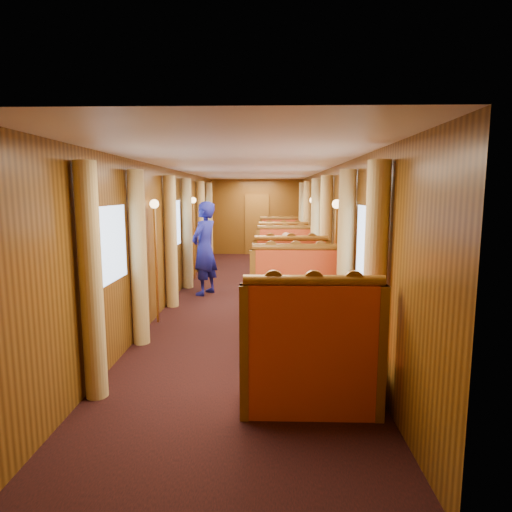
{
  "coord_description": "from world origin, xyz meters",
  "views": [
    {
      "loc": [
        0.34,
        -8.33,
        2.05
      ],
      "look_at": [
        0.17,
        -1.58,
        1.05
      ],
      "focal_mm": 30.0,
      "sensor_mm": 36.0,
      "label": 1
    }
  ],
  "objects_px": {
    "tea_tray": "(295,306)",
    "table_near": "(301,337)",
    "table_far": "(282,253)",
    "banquette_near_fwd": "(310,368)",
    "teapot_left": "(289,301)",
    "banquette_mid_fwd": "(290,287)",
    "fruit_plate": "(328,308)",
    "table_mid": "(288,278)",
    "banquette_far_fwd": "(283,257)",
    "rose_vase_mid": "(286,250)",
    "banquette_near_aft": "(296,310)",
    "rose_vase_far": "(280,234)",
    "passenger": "(286,254)",
    "steward": "(205,249)",
    "banquette_far_aft": "(281,247)",
    "teapot_right": "(304,303)",
    "banquette_mid_aft": "(285,267)",
    "teapot_back": "(293,300)"
  },
  "relations": [
    {
      "from": "rose_vase_mid",
      "to": "banquette_far_fwd",
      "type": "bearing_deg",
      "value": 89.11
    },
    {
      "from": "table_near",
      "to": "table_mid",
      "type": "xyz_separation_m",
      "value": [
        0.0,
        3.5,
        0.0
      ]
    },
    {
      "from": "banquette_far_fwd",
      "to": "teapot_back",
      "type": "distance_m",
      "value": 5.95
    },
    {
      "from": "banquette_far_fwd",
      "to": "steward",
      "type": "bearing_deg",
      "value": -125.64
    },
    {
      "from": "banquette_mid_fwd",
      "to": "fruit_plate",
      "type": "bearing_deg",
      "value": -83.93
    },
    {
      "from": "rose_vase_mid",
      "to": "steward",
      "type": "distance_m",
      "value": 1.63
    },
    {
      "from": "steward",
      "to": "banquette_far_aft",
      "type": "bearing_deg",
      "value": -176.46
    },
    {
      "from": "banquette_mid_fwd",
      "to": "table_far",
      "type": "bearing_deg",
      "value": 90.0
    },
    {
      "from": "tea_tray",
      "to": "banquette_far_aft",
      "type": "bearing_deg",
      "value": 89.43
    },
    {
      "from": "table_mid",
      "to": "banquette_far_fwd",
      "type": "height_order",
      "value": "banquette_far_fwd"
    },
    {
      "from": "rose_vase_mid",
      "to": "teapot_left",
      "type": "bearing_deg",
      "value": -91.84
    },
    {
      "from": "banquette_far_aft",
      "to": "teapot_left",
      "type": "height_order",
      "value": "banquette_far_aft"
    },
    {
      "from": "table_far",
      "to": "teapot_left",
      "type": "distance_m",
      "value": 7.08
    },
    {
      "from": "banquette_near_fwd",
      "to": "rose_vase_mid",
      "type": "relative_size",
      "value": 3.72
    },
    {
      "from": "teapot_right",
      "to": "rose_vase_mid",
      "type": "bearing_deg",
      "value": 91.97
    },
    {
      "from": "banquette_far_fwd",
      "to": "tea_tray",
      "type": "xyz_separation_m",
      "value": [
        -0.08,
        -6.04,
        0.33
      ]
    },
    {
      "from": "table_far",
      "to": "banquette_near_fwd",
      "type": "bearing_deg",
      "value": -90.0
    },
    {
      "from": "table_near",
      "to": "table_far",
      "type": "xyz_separation_m",
      "value": [
        0.0,
        7.0,
        0.0
      ]
    },
    {
      "from": "table_mid",
      "to": "rose_vase_far",
      "type": "relative_size",
      "value": 2.92
    },
    {
      "from": "passenger",
      "to": "fruit_plate",
      "type": "bearing_deg",
      "value": -86.4
    },
    {
      "from": "banquette_near_aft",
      "to": "rose_vase_far",
      "type": "relative_size",
      "value": 3.72
    },
    {
      "from": "rose_vase_far",
      "to": "banquette_mid_fwd",
      "type": "bearing_deg",
      "value": -89.51
    },
    {
      "from": "tea_tray",
      "to": "table_near",
      "type": "bearing_deg",
      "value": 36.47
    },
    {
      "from": "tea_tray",
      "to": "teapot_right",
      "type": "bearing_deg",
      "value": -22.28
    },
    {
      "from": "table_near",
      "to": "banquette_near_aft",
      "type": "xyz_separation_m",
      "value": [
        0.0,
        1.01,
        0.05
      ]
    },
    {
      "from": "banquette_mid_aft",
      "to": "table_near",
      "type": "bearing_deg",
      "value": -90.0
    },
    {
      "from": "rose_vase_mid",
      "to": "steward",
      "type": "bearing_deg",
      "value": 174.88
    },
    {
      "from": "tea_tray",
      "to": "rose_vase_mid",
      "type": "relative_size",
      "value": 0.94
    },
    {
      "from": "table_mid",
      "to": "banquette_mid_aft",
      "type": "bearing_deg",
      "value": 90.0
    },
    {
      "from": "banquette_near_fwd",
      "to": "fruit_plate",
      "type": "xyz_separation_m",
      "value": [
        0.28,
        0.86,
        0.35
      ]
    },
    {
      "from": "steward",
      "to": "passenger",
      "type": "distance_m",
      "value": 1.8
    },
    {
      "from": "teapot_right",
      "to": "banquette_near_aft",
      "type": "bearing_deg",
      "value": 91.95
    },
    {
      "from": "banquette_far_aft",
      "to": "fruit_plate",
      "type": "xyz_separation_m",
      "value": [
        0.28,
        -8.17,
        0.35
      ]
    },
    {
      "from": "fruit_plate",
      "to": "passenger",
      "type": "distance_m",
      "value": 4.47
    },
    {
      "from": "steward",
      "to": "banquette_near_fwd",
      "type": "bearing_deg",
      "value": 44.1
    },
    {
      "from": "teapot_back",
      "to": "rose_vase_far",
      "type": "bearing_deg",
      "value": 72.98
    },
    {
      "from": "table_near",
      "to": "banquette_far_aft",
      "type": "relative_size",
      "value": 0.78
    },
    {
      "from": "table_near",
      "to": "tea_tray",
      "type": "height_order",
      "value": "tea_tray"
    },
    {
      "from": "steward",
      "to": "passenger",
      "type": "bearing_deg",
      "value": 135.74
    },
    {
      "from": "banquette_near_fwd",
      "to": "steward",
      "type": "bearing_deg",
      "value": 109.62
    },
    {
      "from": "table_near",
      "to": "tea_tray",
      "type": "distance_m",
      "value": 0.4
    },
    {
      "from": "banquette_far_fwd",
      "to": "passenger",
      "type": "xyz_separation_m",
      "value": [
        -0.0,
        -1.68,
        0.32
      ]
    },
    {
      "from": "banquette_near_aft",
      "to": "banquette_mid_fwd",
      "type": "xyz_separation_m",
      "value": [
        0.0,
        1.47,
        0.0
      ]
    },
    {
      "from": "teapot_left",
      "to": "tea_tray",
      "type": "bearing_deg",
      "value": -6.92
    },
    {
      "from": "table_near",
      "to": "banquette_far_fwd",
      "type": "distance_m",
      "value": 5.99
    },
    {
      "from": "banquette_near_aft",
      "to": "banquette_mid_aft",
      "type": "height_order",
      "value": "same"
    },
    {
      "from": "banquette_far_aft",
      "to": "tea_tray",
      "type": "relative_size",
      "value": 3.94
    },
    {
      "from": "table_near",
      "to": "table_mid",
      "type": "height_order",
      "value": "same"
    },
    {
      "from": "banquette_mid_fwd",
      "to": "steward",
      "type": "distance_m",
      "value": 2.1
    },
    {
      "from": "banquette_near_aft",
      "to": "banquette_far_fwd",
      "type": "height_order",
      "value": "same"
    }
  ]
}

